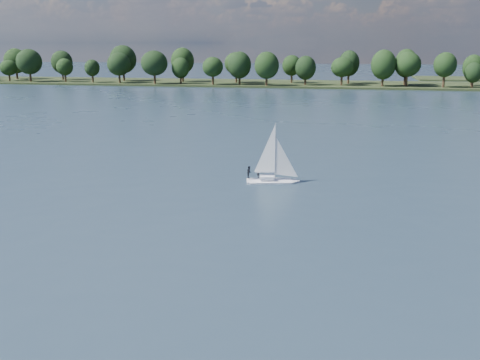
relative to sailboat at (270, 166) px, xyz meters
name	(u,v)px	position (x,y,z in m)	size (l,w,h in m)	color
ground	(276,123)	(-5.24, 52.28, -2.23)	(700.00, 700.00, 0.00)	#233342
far_shore	(307,85)	(-5.24, 164.28, -2.23)	(660.00, 40.00, 1.50)	black
sailboat	(270,166)	(0.00, 0.00, 0.00)	(6.28, 3.00, 7.97)	white
treeline	(294,65)	(-10.74, 160.61, 5.94)	(562.66, 74.07, 18.53)	black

